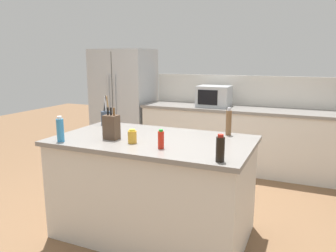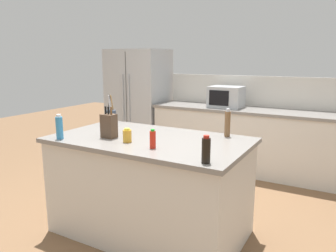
# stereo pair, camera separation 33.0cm
# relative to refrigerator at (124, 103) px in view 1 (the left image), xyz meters

# --- Properties ---
(ground_plane) EXTENTS (14.00, 14.00, 0.00)m
(ground_plane) POSITION_rel_refrigerator_xyz_m (1.66, -2.25, -0.90)
(ground_plane) COLOR brown
(back_counter_run) EXTENTS (2.87, 0.66, 0.94)m
(back_counter_run) POSITION_rel_refrigerator_xyz_m (1.96, -0.05, -0.43)
(back_counter_run) COLOR beige
(back_counter_run) RESTS_ON ground_plane
(wall_backsplash) EXTENTS (2.83, 0.03, 0.46)m
(wall_backsplash) POSITION_rel_refrigerator_xyz_m (1.96, 0.27, 0.27)
(wall_backsplash) COLOR beige
(wall_backsplash) RESTS_ON back_counter_run
(kitchen_island) EXTENTS (1.81, 1.05, 0.94)m
(kitchen_island) POSITION_rel_refrigerator_xyz_m (1.66, -2.25, -0.43)
(kitchen_island) COLOR beige
(kitchen_island) RESTS_ON ground_plane
(refrigerator) EXTENTS (0.97, 0.75, 1.81)m
(refrigerator) POSITION_rel_refrigerator_xyz_m (0.00, 0.00, 0.00)
(refrigerator) COLOR #ADB2B7
(refrigerator) RESTS_ON ground_plane
(microwave) EXTENTS (0.48, 0.39, 0.31)m
(microwave) POSITION_rel_refrigerator_xyz_m (1.62, -0.05, 0.19)
(microwave) COLOR #ADB2B7
(microwave) RESTS_ON back_counter_run
(knife_block) EXTENTS (0.13, 0.10, 0.29)m
(knife_block) POSITION_rel_refrigerator_xyz_m (1.33, -2.42, 0.15)
(knife_block) COLOR #4C3828
(knife_block) RESTS_ON kitchen_island
(utensil_crock) EXTENTS (0.12, 0.12, 0.32)m
(utensil_crock) POSITION_rel_refrigerator_xyz_m (0.91, -1.88, 0.12)
(utensil_crock) COLOR #333D4C
(utensil_crock) RESTS_ON kitchen_island
(soy_sauce_bottle) EXTENTS (0.06, 0.06, 0.20)m
(soy_sauce_bottle) POSITION_rel_refrigerator_xyz_m (2.40, -2.67, 0.13)
(soy_sauce_bottle) COLOR black
(soy_sauce_bottle) RESTS_ON kitchen_island
(pepper_grinder) EXTENTS (0.05, 0.05, 0.26)m
(pepper_grinder) POSITION_rel_refrigerator_xyz_m (2.27, -1.84, 0.16)
(pepper_grinder) COLOR brown
(pepper_grinder) RESTS_ON kitchen_island
(dish_soap_bottle) EXTENTS (0.06, 0.06, 0.23)m
(dish_soap_bottle) POSITION_rel_refrigerator_xyz_m (0.97, -2.68, 0.14)
(dish_soap_bottle) COLOR #3384BC
(dish_soap_bottle) RESTS_ON kitchen_island
(honey_jar) EXTENTS (0.08, 0.08, 0.12)m
(honey_jar) POSITION_rel_refrigerator_xyz_m (1.57, -2.47, 0.09)
(honey_jar) COLOR gold
(honey_jar) RESTS_ON kitchen_island
(hot_sauce_bottle) EXTENTS (0.05, 0.05, 0.16)m
(hot_sauce_bottle) POSITION_rel_refrigerator_xyz_m (1.88, -2.53, 0.11)
(hot_sauce_bottle) COLOR red
(hot_sauce_bottle) RESTS_ON kitchen_island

